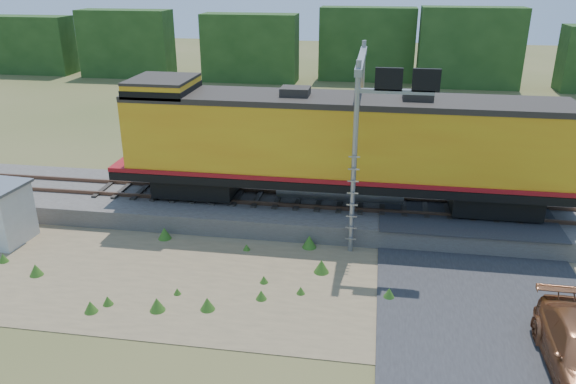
# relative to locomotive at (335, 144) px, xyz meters

# --- Properties ---
(ground) EXTENTS (140.00, 140.00, 0.00)m
(ground) POSITION_rel_locomotive_xyz_m (-1.50, -6.00, -3.44)
(ground) COLOR #475123
(ground) RESTS_ON ground
(ballast) EXTENTS (70.00, 5.00, 0.80)m
(ballast) POSITION_rel_locomotive_xyz_m (-1.50, -0.00, -3.04)
(ballast) COLOR slate
(ballast) RESTS_ON ground
(rails) EXTENTS (70.00, 1.54, 0.16)m
(rails) POSITION_rel_locomotive_xyz_m (-1.50, -0.00, -2.56)
(rails) COLOR brown
(rails) RESTS_ON ballast
(dirt_shoulder) EXTENTS (26.00, 8.00, 0.03)m
(dirt_shoulder) POSITION_rel_locomotive_xyz_m (-3.50, -5.50, -3.42)
(dirt_shoulder) COLOR #8C7754
(dirt_shoulder) RESTS_ON ground
(road) EXTENTS (7.00, 66.00, 0.86)m
(road) POSITION_rel_locomotive_xyz_m (5.50, -5.26, -3.35)
(road) COLOR #38383A
(road) RESTS_ON ground
(tree_line_north) EXTENTS (130.00, 3.00, 6.50)m
(tree_line_north) POSITION_rel_locomotive_xyz_m (-1.50, 32.00, -0.37)
(tree_line_north) COLOR #1C3C16
(tree_line_north) RESTS_ON ground
(weed_clumps) EXTENTS (15.00, 6.20, 0.56)m
(weed_clumps) POSITION_rel_locomotive_xyz_m (-5.00, -5.90, -3.44)
(weed_clumps) COLOR #35671D
(weed_clumps) RESTS_ON ground
(locomotive) EXTENTS (19.46, 2.97, 5.02)m
(locomotive) POSITION_rel_locomotive_xyz_m (0.00, 0.00, 0.00)
(locomotive) COLOR black
(locomotive) RESTS_ON rails
(shed) EXTENTS (2.20, 2.20, 2.43)m
(shed) POSITION_rel_locomotive_xyz_m (-12.84, -4.15, -2.21)
(shed) COLOR silver
(shed) RESTS_ON ground
(signal_gantry) EXTENTS (2.91, 6.20, 7.33)m
(signal_gantry) POSITION_rel_locomotive_xyz_m (1.31, -0.67, 2.04)
(signal_gantry) COLOR gray
(signal_gantry) RESTS_ON ground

